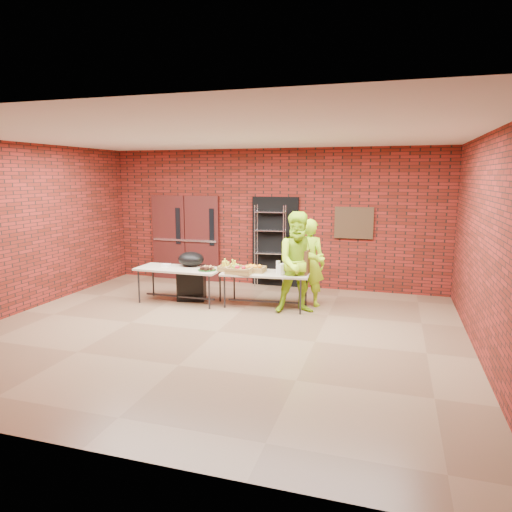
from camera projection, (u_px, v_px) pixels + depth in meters
The scene contains 19 objects.
room at pixel (216, 237), 7.37m from camera, with size 8.08×7.08×3.28m.
double_doors at pixel (186, 238), 11.33m from camera, with size 1.78×0.12×2.10m.
dark_doorway at pixel (275, 242), 10.70m from camera, with size 1.10×0.06×2.10m, color black.
bronze_plaque at pixel (354, 223), 10.09m from camera, with size 0.85×0.04×0.70m, color #452E1B.
wire_rack at pixel (270, 246), 10.61m from camera, with size 0.70×0.23×1.91m, color silver, non-canonical shape.
table_left at pixel (179, 271), 9.32m from camera, with size 1.76×0.76×0.72m.
table_right at pixel (266, 275), 8.97m from camera, with size 1.77×0.87×0.70m.
basket_bananas at pixel (230, 268), 9.11m from camera, with size 0.42×0.32×0.13m.
basket_oranges at pixel (254, 269), 9.02m from camera, with size 0.43×0.33×0.13m.
basket_apples at pixel (240, 270), 8.88m from camera, with size 0.50×0.39×0.16m.
muffin_tray at pixel (207, 268), 9.08m from camera, with size 0.36×0.36×0.09m.
napkin_box at pixel (166, 265), 9.45m from camera, with size 0.17×0.12×0.06m, color white.
coffee_dispenser at pixel (299, 262), 8.81m from camera, with size 0.36×0.32×0.47m, color #4F301B.
cup_stack_front at pixel (281, 270), 8.68m from camera, with size 0.07×0.07×0.21m, color white.
cup_stack_mid at pixel (282, 269), 8.70m from camera, with size 0.08×0.08×0.23m, color white.
cup_stack_back at pixel (278, 267), 8.91m from camera, with size 0.08×0.08×0.24m, color white.
covered_grill at pixel (191, 276), 9.56m from camera, with size 0.66×0.60×1.02m.
volunteer_woman at pixel (309, 262), 9.07m from camera, with size 0.64×0.42×1.75m, color #9DDB18.
volunteer_man at pixel (300, 263), 8.57m from camera, with size 0.94×0.73×1.93m, color #9DDB18.
Camera 1 is at (2.74, -6.81, 2.58)m, focal length 32.00 mm.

